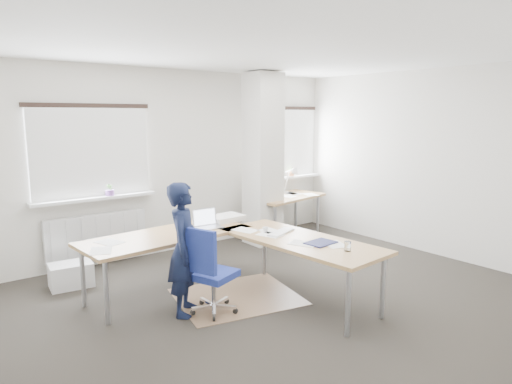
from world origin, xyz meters
TOP-DOWN VIEW (x-y plane):
  - ground at (0.00, 0.00)m, footprint 6.00×6.00m
  - room_shell at (0.18, 0.45)m, footprint 6.04×5.04m
  - floor_mat at (-0.39, 0.30)m, footprint 1.57×1.41m
  - white_crate at (-1.84, 1.84)m, footprint 0.53×0.40m
  - desk_main at (-0.38, 0.36)m, footprint 2.61×2.62m
  - desk_side at (1.84, 1.98)m, footprint 1.50×0.93m
  - task_chair at (-0.86, 0.11)m, footprint 0.57×0.55m
  - person at (-1.07, 0.29)m, footprint 0.60×0.62m

SIDE VIEW (x-z plane):
  - ground at x=0.00m, z-range 0.00..0.00m
  - floor_mat at x=-0.39m, z-range 0.00..0.01m
  - white_crate at x=-1.84m, z-range 0.00..0.30m
  - task_chair at x=-0.86m, z-range -0.21..0.75m
  - desk_side at x=1.84m, z-range 0.08..1.29m
  - desk_main at x=-0.38m, z-range 0.21..1.17m
  - person at x=-1.07m, z-range 0.00..1.43m
  - room_shell at x=0.18m, z-range 0.34..3.16m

